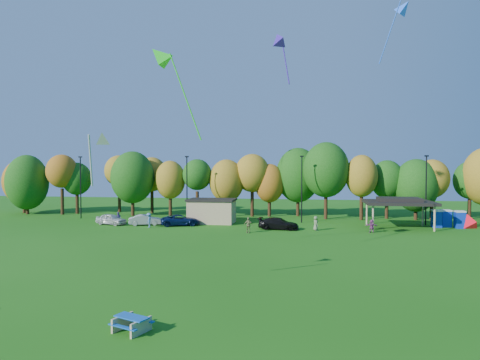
# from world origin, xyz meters

# --- Properties ---
(ground) EXTENTS (160.00, 160.00, 0.00)m
(ground) POSITION_xyz_m (0.00, 0.00, 0.00)
(ground) COLOR #19600F
(ground) RESTS_ON ground
(tree_line) EXTENTS (93.57, 10.55, 11.15)m
(tree_line) POSITION_xyz_m (-1.03, 45.51, 5.91)
(tree_line) COLOR black
(tree_line) RESTS_ON ground
(lamp_posts) EXTENTS (64.50, 0.25, 9.09)m
(lamp_posts) POSITION_xyz_m (2.00, 40.00, 4.90)
(lamp_posts) COLOR black
(lamp_posts) RESTS_ON ground
(utility_building) EXTENTS (6.30, 4.30, 3.25)m
(utility_building) POSITION_xyz_m (-10.00, 38.00, 1.64)
(utility_building) COLOR tan
(utility_building) RESTS_ON ground
(pavilion) EXTENTS (8.20, 6.20, 3.77)m
(pavilion) POSITION_xyz_m (14.00, 37.00, 3.23)
(pavilion) COLOR tan
(pavilion) RESTS_ON ground
(porta_potties) EXTENTS (3.75, 2.10, 2.18)m
(porta_potties) POSITION_xyz_m (20.06, 38.08, 1.10)
(porta_potties) COLOR #0D31B4
(porta_potties) RESTS_ON ground
(picnic_table) EXTENTS (2.06, 1.90, 0.72)m
(picnic_table) POSITION_xyz_m (-5.83, 0.52, 0.42)
(picnic_table) COLOR tan
(picnic_table) RESTS_ON ground
(car_a) EXTENTS (4.51, 2.81, 1.43)m
(car_a) POSITION_xyz_m (-22.70, 34.39, 0.72)
(car_a) COLOR silver
(car_a) RESTS_ON ground
(car_b) EXTENTS (4.42, 2.66, 1.38)m
(car_b) POSITION_xyz_m (-18.08, 34.59, 0.69)
(car_b) COLOR #99999E
(car_b) RESTS_ON ground
(car_c) EXTENTS (5.51, 3.82, 1.40)m
(car_c) POSITION_xyz_m (-13.48, 34.92, 0.70)
(car_c) COLOR #0C1B48
(car_c) RESTS_ON ground
(car_d) EXTENTS (5.09, 2.52, 1.42)m
(car_d) POSITION_xyz_m (-0.77, 33.46, 0.71)
(car_d) COLOR black
(car_d) RESTS_ON ground
(far_person_0) EXTENTS (1.43, 0.49, 1.53)m
(far_person_0) POSITION_xyz_m (10.02, 32.48, 0.77)
(far_person_0) COLOR #963E84
(far_person_0) RESTS_ON ground
(far_person_1) EXTENTS (1.09, 0.55, 1.79)m
(far_person_1) POSITION_xyz_m (-4.07, 30.29, 0.90)
(far_person_1) COLOR olive
(far_person_1) RESTS_ON ground
(far_person_2) EXTENTS (0.75, 1.22, 1.82)m
(far_person_2) POSITION_xyz_m (-16.94, 32.75, 0.91)
(far_person_2) COLOR #5687BD
(far_person_2) RESTS_ON ground
(far_person_3) EXTENTS (0.81, 0.66, 1.53)m
(far_person_3) POSITION_xyz_m (-22.17, 35.47, 0.76)
(far_person_3) COLOR #524496
(far_person_3) RESTS_ON ground
(far_person_5) EXTENTS (0.82, 0.98, 1.72)m
(far_person_5) POSITION_xyz_m (3.67, 33.19, 0.86)
(far_person_5) COLOR #6D7E56
(far_person_5) RESTS_ON ground
(kite_0) EXTENTS (1.22, 2.09, 3.37)m
(kite_0) POSITION_xyz_m (-9.15, 4.50, 9.33)
(kite_0) COLOR silver
(kite_2) EXTENTS (3.69, 2.80, 6.54)m
(kite_2) POSITION_xyz_m (11.80, 25.84, 23.19)
(kite_2) COLOR #2866FF
(kite_5) EXTENTS (4.49, 1.72, 7.58)m
(kite_5) POSITION_xyz_m (-8.81, 13.38, 16.09)
(kite_5) COLOR #1ED91D
(kite_7) EXTENTS (1.98, 2.82, 4.56)m
(kite_7) POSITION_xyz_m (0.07, 17.73, 18.28)
(kite_7) COLOR #3A1C9E
(kite_8) EXTENTS (1.09, 1.30, 1.12)m
(kite_8) POSITION_xyz_m (10.53, 4.86, 5.00)
(kite_8) COLOR #FF0E1F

